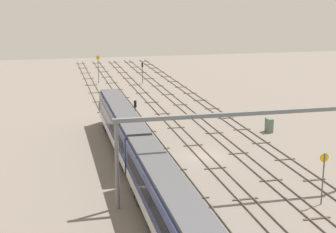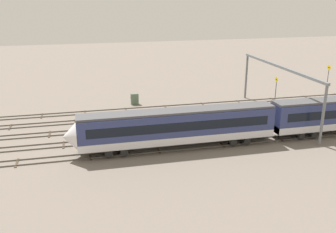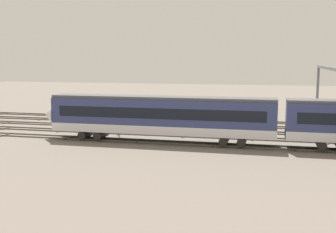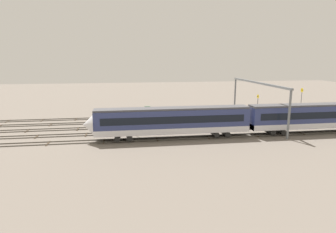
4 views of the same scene
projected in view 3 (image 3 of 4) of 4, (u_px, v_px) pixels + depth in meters
ground_plane at (222, 131)px, 52.41m from camera, size 186.77×186.77×0.00m
track_near_foreground at (229, 121)px, 60.59m from camera, size 170.77×2.40×0.16m
track_second_near at (226, 126)px, 56.50m from camera, size 170.77×2.40×0.16m
track_middle at (222, 131)px, 52.40m from camera, size 170.77×2.40×0.16m
track_second_far at (218, 137)px, 48.31m from camera, size 170.77×2.40×0.16m
track_with_train at (213, 144)px, 44.21m from camera, size 170.77×2.40×0.16m
overhead_gantry at (329, 82)px, 48.53m from camera, size 0.40×23.06×7.99m
signal_light_trackside_approach at (119, 111)px, 48.94m from camera, size 0.31×0.32×4.47m
relay_cabinet at (179, 111)px, 65.32m from camera, size 1.30×0.70×1.87m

